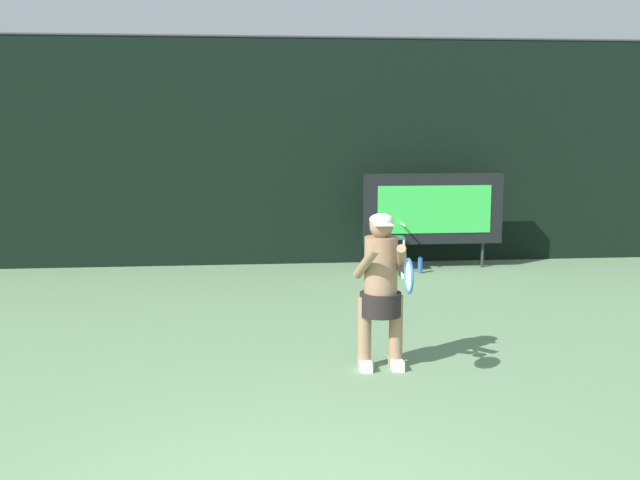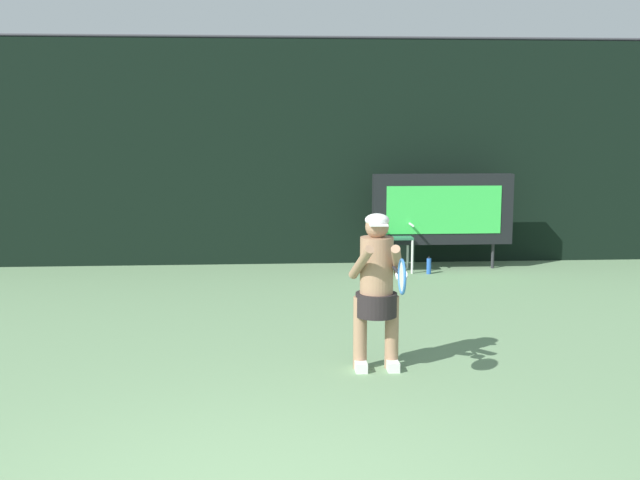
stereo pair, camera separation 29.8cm
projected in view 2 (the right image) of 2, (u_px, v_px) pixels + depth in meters
backdrop_screen at (260, 153)px, 12.66m from camera, size 18.00×0.12×3.66m
scoreboard at (443, 209)px, 12.31m from camera, size 2.20×0.21×1.50m
umpire_chair at (394, 231)px, 12.22m from camera, size 0.52×0.44×1.08m
water_bottle at (429, 266)px, 12.03m from camera, size 0.07×0.07×0.27m
tennis_player at (377, 285)px, 7.32m from camera, size 0.53×0.60×1.47m
tennis_racket at (402, 276)px, 6.77m from camera, size 0.03×0.60×0.31m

